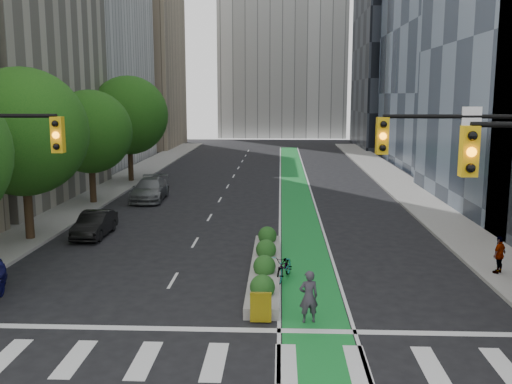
# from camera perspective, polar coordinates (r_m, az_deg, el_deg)

# --- Properties ---
(ground) EXTENTS (160.00, 160.00, 0.00)m
(ground) POSITION_cam_1_polar(r_m,az_deg,el_deg) (17.64, -3.77, -15.14)
(ground) COLOR black
(ground) RESTS_ON ground
(sidewalk_left) EXTENTS (3.60, 90.00, 0.15)m
(sidewalk_left) POSITION_cam_1_polar(r_m,az_deg,el_deg) (43.73, -15.70, -0.32)
(sidewalk_left) COLOR gray
(sidewalk_left) RESTS_ON ground
(sidewalk_right) EXTENTS (3.60, 90.00, 0.15)m
(sidewalk_right) POSITION_cam_1_polar(r_m,az_deg,el_deg) (42.74, 15.95, -0.56)
(sidewalk_right) COLOR gray
(sidewalk_right) RESTS_ON ground
(bike_lane_paint) EXTENTS (2.20, 70.00, 0.01)m
(bike_lane_paint) POSITION_cam_1_polar(r_m,az_deg,el_deg) (46.51, 3.91, 0.52)
(bike_lane_paint) COLOR #188431
(bike_lane_paint) RESTS_ON ground
(building_tan_far) EXTENTS (14.00, 16.00, 26.00)m
(building_tan_far) POSITION_cam_1_polar(r_m,az_deg,el_deg) (84.95, -12.76, 13.23)
(building_tan_far) COLOR tan
(building_tan_far) RESTS_ON ground
(building_dark_end) EXTENTS (14.00, 18.00, 28.00)m
(building_dark_end) POSITION_cam_1_polar(r_m,az_deg,el_deg) (86.11, 15.10, 13.76)
(building_dark_end) COLOR black
(building_dark_end) RESTS_ON ground
(tree_mid) EXTENTS (6.40, 6.40, 8.78)m
(tree_mid) POSITION_cam_1_polar(r_m,az_deg,el_deg) (30.76, -22.25, 5.56)
(tree_mid) COLOR black
(tree_mid) RESTS_ON ground
(tree_midfar) EXTENTS (5.60, 5.60, 7.76)m
(tree_midfar) POSITION_cam_1_polar(r_m,az_deg,el_deg) (40.09, -16.25, 5.80)
(tree_midfar) COLOR black
(tree_midfar) RESTS_ON ground
(tree_far) EXTENTS (6.60, 6.60, 9.00)m
(tree_far) POSITION_cam_1_polar(r_m,az_deg,el_deg) (49.62, -12.60, 7.49)
(tree_far) COLOR black
(tree_far) RESTS_ON ground
(median_planter) EXTENTS (1.20, 10.26, 1.10)m
(median_planter) POSITION_cam_1_polar(r_m,az_deg,el_deg) (24.00, 0.92, -7.34)
(median_planter) COLOR gray
(median_planter) RESTS_ON ground
(bicycle) EXTENTS (1.19, 2.12, 1.05)m
(bicycle) POSITION_cam_1_polar(r_m,az_deg,el_deg) (23.30, 2.86, -7.48)
(bicycle) COLOR gray
(bicycle) RESTS_ON ground
(cyclist) EXTENTS (0.72, 0.56, 1.77)m
(cyclist) POSITION_cam_1_polar(r_m,az_deg,el_deg) (19.01, 5.28, -10.39)
(cyclist) COLOR #3A343F
(cyclist) RESTS_ON ground
(parked_car_left_mid) EXTENTS (1.41, 4.02, 1.32)m
(parked_car_left_mid) POSITION_cam_1_polar(r_m,az_deg,el_deg) (31.31, -15.84, -3.12)
(parked_car_left_mid) COLOR black
(parked_car_left_mid) RESTS_ON ground
(parked_car_left_far) EXTENTS (2.40, 5.45, 1.56)m
(parked_car_left_far) POSITION_cam_1_polar(r_m,az_deg,el_deg) (41.17, -10.57, 0.27)
(parked_car_left_far) COLOR slate
(parked_car_left_far) RESTS_ON ground
(pedestrian_far) EXTENTS (0.92, 0.91, 1.56)m
(pedestrian_far) POSITION_cam_1_polar(r_m,az_deg,el_deg) (25.54, 23.16, -5.79)
(pedestrian_far) COLOR gray
(pedestrian_far) RESTS_ON sidewalk_right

